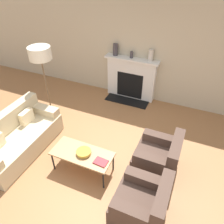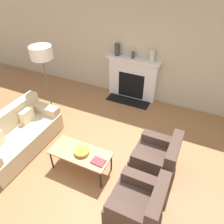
{
  "view_description": "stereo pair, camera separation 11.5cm",
  "coord_description": "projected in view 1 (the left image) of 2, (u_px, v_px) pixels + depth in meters",
  "views": [
    {
      "loc": [
        1.44,
        -2.27,
        3.45
      ],
      "look_at": [
        -0.16,
        1.43,
        0.45
      ],
      "focal_mm": 35.0,
      "sensor_mm": 36.0,
      "label": 1
    },
    {
      "loc": [
        1.54,
        -2.22,
        3.45
      ],
      "look_at": [
        -0.16,
        1.43,
        0.45
      ],
      "focal_mm": 35.0,
      "sensor_mm": 36.0,
      "label": 2
    }
  ],
  "objects": [
    {
      "name": "armchair_near",
      "position": [
        143.0,
        204.0,
        3.35
      ],
      "size": [
        0.79,
        0.79,
        0.82
      ],
      "rotation": [
        0.0,
        0.0,
        -1.57
      ],
      "color": "#4C382D",
      "rests_on": "ground_plane"
    },
    {
      "name": "floor_lamp",
      "position": [
        41.0,
        58.0,
        4.73
      ],
      "size": [
        0.49,
        0.49,
        1.81
      ],
      "color": "brown",
      "rests_on": "ground_plane"
    },
    {
      "name": "mantel_vase_center_left",
      "position": [
        131.0,
        55.0,
        5.66
      ],
      "size": [
        0.08,
        0.08,
        0.17
      ],
      "color": "#3D383D",
      "rests_on": "fireplace"
    },
    {
      "name": "wall_back",
      "position": [
        143.0,
        47.0,
        5.57
      ],
      "size": [
        18.0,
        0.06,
        2.9
      ],
      "color": "#BCAD8E",
      "rests_on": "ground_plane"
    },
    {
      "name": "armchair_far",
      "position": [
        158.0,
        158.0,
        4.1
      ],
      "size": [
        0.79,
        0.79,
        0.82
      ],
      "rotation": [
        0.0,
        0.0,
        -1.57
      ],
      "color": "#4C382D",
      "rests_on": "ground_plane"
    },
    {
      "name": "coffee_table",
      "position": [
        82.0,
        154.0,
        4.02
      ],
      "size": [
        1.14,
        0.52,
        0.46
      ],
      "color": "tan",
      "rests_on": "ground_plane"
    },
    {
      "name": "mantel_vase_left",
      "position": [
        115.0,
        50.0,
        5.77
      ],
      "size": [
        0.13,
        0.13,
        0.31
      ],
      "color": "#3D383D",
      "rests_on": "fireplace"
    },
    {
      "name": "bowl",
      "position": [
        84.0,
        152.0,
        3.96
      ],
      "size": [
        0.27,
        0.27,
        0.07
      ],
      "color": "#BC8E2D",
      "rests_on": "coffee_table"
    },
    {
      "name": "book",
      "position": [
        101.0,
        162.0,
        3.82
      ],
      "size": [
        0.25,
        0.19,
        0.02
      ],
      "rotation": [
        0.0,
        0.0,
        -0.07
      ],
      "color": "#9E2D33",
      "rests_on": "coffee_table"
    },
    {
      "name": "couch",
      "position": [
        18.0,
        138.0,
        4.51
      ],
      "size": [
        0.81,
        1.87,
        0.85
      ],
      "rotation": [
        0.0,
        0.0,
        1.57
      ],
      "color": "#CCB78E",
      "rests_on": "ground_plane"
    },
    {
      "name": "mantel_vase_center_right",
      "position": [
        151.0,
        55.0,
        5.46
      ],
      "size": [
        0.12,
        0.12,
        0.3
      ],
      "color": "beige",
      "rests_on": "fireplace"
    },
    {
      "name": "fireplace",
      "position": [
        131.0,
        79.0,
        6.06
      ],
      "size": [
        1.46,
        0.59,
        1.18
      ],
      "color": "silver",
      "rests_on": "ground_plane"
    },
    {
      "name": "ground_plane",
      "position": [
        90.0,
        174.0,
        4.19
      ],
      "size": [
        18.0,
        18.0,
        0.0
      ],
      "primitive_type": "plane",
      "color": "#99663D"
    }
  ]
}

